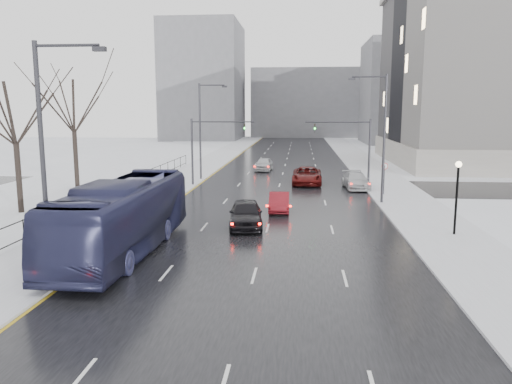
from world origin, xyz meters
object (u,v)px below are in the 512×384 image
(tree_park_d, at_px, (22,214))
(sedan_right_cross, at_px, (307,176))
(mast_signal_right, at_px, (358,145))
(sedan_center_near, at_px, (246,214))
(bus, at_px, (124,216))
(sedan_center_far, at_px, (264,164))
(mast_signal_left, at_px, (203,144))
(no_uturn_sign, at_px, (385,169))
(tree_park_e, at_px, (78,191))
(sedan_right_near, at_px, (279,202))
(streetlight_r_mid, at_px, (381,132))
(streetlight_l_near, at_px, (48,153))
(streetlight_l_far, at_px, (202,126))
(lamppost_r_mid, at_px, (457,187))
(sedan_right_far, at_px, (356,181))

(tree_park_d, xyz_separation_m, sedan_right_cross, (20.47, 15.90, 0.89))
(mast_signal_right, distance_m, sedan_center_near, 19.17)
(tree_park_d, relative_size, bus, 0.92)
(sedan_center_far, bearing_deg, mast_signal_left, -107.93)
(bus, bearing_deg, no_uturn_sign, 50.03)
(tree_park_d, bearing_deg, mast_signal_left, 53.20)
(tree_park_e, height_order, sedan_right_near, tree_park_e)
(tree_park_d, height_order, mast_signal_left, mast_signal_left)
(streetlight_r_mid, height_order, no_uturn_sign, streetlight_r_mid)
(tree_park_d, relative_size, streetlight_l_near, 1.25)
(sedan_right_near, distance_m, sedan_right_cross, 13.69)
(sedan_center_near, bearing_deg, mast_signal_left, 103.20)
(streetlight_l_near, bearing_deg, mast_signal_left, 88.28)
(streetlight_r_mid, distance_m, sedan_center_far, 23.57)
(streetlight_l_far, xyz_separation_m, lamppost_r_mid, (19.17, -22.00, -2.67))
(sedan_center_near, distance_m, sedan_center_far, 29.33)
(no_uturn_sign, height_order, sedan_center_far, no_uturn_sign)
(mast_signal_right, distance_m, sedan_right_cross, 5.97)
(tree_park_e, height_order, streetlight_l_far, streetlight_l_far)
(tree_park_e, xyz_separation_m, mast_signal_left, (10.87, 4.00, 4.11))
(streetlight_r_mid, bearing_deg, mast_signal_right, 96.00)
(streetlight_l_far, bearing_deg, streetlight_r_mid, -36.30)
(tree_park_d, bearing_deg, bus, -39.52)
(streetlight_l_near, bearing_deg, sedan_right_far, 60.83)
(streetlight_l_near, xyz_separation_m, mast_signal_left, (0.84, 28.00, -1.51))
(streetlight_r_mid, distance_m, streetlight_l_far, 20.27)
(mast_signal_left, height_order, bus, mast_signal_left)
(sedan_right_cross, bearing_deg, streetlight_l_far, 170.18)
(sedan_right_near, bearing_deg, sedan_center_near, -111.46)
(tree_park_e, height_order, mast_signal_right, tree_park_e)
(tree_park_d, bearing_deg, streetlight_l_near, -55.47)
(tree_park_e, relative_size, mast_signal_left, 2.08)
(tree_park_e, height_order, sedan_center_near, tree_park_e)
(streetlight_l_far, distance_m, sedan_right_near, 18.52)
(bus, bearing_deg, streetlight_l_far, 93.11)
(lamppost_r_mid, height_order, bus, lamppost_r_mid)
(no_uturn_sign, relative_size, sedan_center_near, 0.54)
(tree_park_d, relative_size, mast_signal_right, 1.92)
(tree_park_e, xyz_separation_m, streetlight_r_mid, (26.37, -4.00, 5.62))
(streetlight_l_near, xyz_separation_m, sedan_right_far, (15.37, 27.53, -4.82))
(mast_signal_left, bearing_deg, bus, -89.18)
(streetlight_l_far, xyz_separation_m, sedan_right_far, (15.37, -4.47, -4.82))
(tree_park_e, distance_m, streetlight_r_mid, 27.25)
(streetlight_l_near, relative_size, no_uturn_sign, 3.70)
(tree_park_d, relative_size, streetlight_r_mid, 1.25)
(sedan_right_cross, bearing_deg, sedan_center_far, 116.54)
(lamppost_r_mid, height_order, mast_signal_left, mast_signal_left)
(mast_signal_right, bearing_deg, sedan_center_far, 127.74)
(no_uturn_sign, xyz_separation_m, sedan_right_far, (-2.00, 3.53, -1.51))
(streetlight_l_near, xyz_separation_m, streetlight_l_far, (0.00, 32.00, 0.00))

